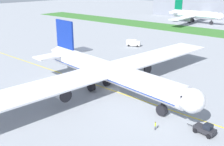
{
  "coord_description": "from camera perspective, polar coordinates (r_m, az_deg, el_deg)",
  "views": [
    {
      "loc": [
        43.73,
        -50.34,
        27.75
      ],
      "look_at": [
        -2.02,
        2.42,
        3.65
      ],
      "focal_mm": 42.89,
      "sensor_mm": 36.0,
      "label": 1
    }
  ],
  "objects": [
    {
      "name": "ground_plane",
      "position": [
        72.22,
        -0.05,
        -3.55
      ],
      "size": [
        600.0,
        600.0,
        0.0
      ],
      "primitive_type": "plane",
      "color": "#9399A0",
      "rests_on": "ground"
    },
    {
      "name": "airliner_foreground",
      "position": [
        69.21,
        -1.33,
        0.47
      ],
      "size": [
        55.01,
        88.54,
        16.81
      ],
      "color": "white",
      "rests_on": "ground"
    },
    {
      "name": "traffic_cone_near_nose",
      "position": [
        72.52,
        -21.83,
        -4.67
      ],
      "size": [
        0.36,
        0.36,
        0.58
      ],
      "color": "#F2590C",
      "rests_on": "ground"
    },
    {
      "name": "pushback_tug",
      "position": [
        54.93,
        19.26,
        -11.25
      ],
      "size": [
        5.88,
        2.7,
        2.27
      ],
      "color": "#26262B",
      "rests_on": "ground"
    },
    {
      "name": "service_truck_baggage_loader",
      "position": [
        120.49,
        4.55,
        6.45
      ],
      "size": [
        6.38,
        4.21,
        2.94
      ],
      "color": "white",
      "rests_on": "ground"
    },
    {
      "name": "apron_taxi_line",
      "position": [
        71.99,
        -0.23,
        -3.63
      ],
      "size": [
        280.0,
        0.36,
        0.01
      ],
      "primitive_type": "cube",
      "color": "yellow",
      "rests_on": "ground"
    },
    {
      "name": "ground_crew_marshaller_front",
      "position": [
        72.67,
        -12.37,
        -3.03
      ],
      "size": [
        0.47,
        0.48,
        1.63
      ],
      "color": "black",
      "rests_on": "ground"
    },
    {
      "name": "ground_crew_wingwalker_starboard",
      "position": [
        68.64,
        -14.59,
        -4.55
      ],
      "size": [
        0.49,
        0.45,
        1.65
      ],
      "color": "black",
      "rests_on": "ground"
    },
    {
      "name": "ground_crew_wingwalker_port",
      "position": [
        54.02,
        9.22,
        -10.86
      ],
      "size": [
        0.44,
        0.54,
        1.72
      ],
      "color": "black",
      "rests_on": "ground"
    },
    {
      "name": "terminal_building",
      "position": [
        227.32,
        21.71,
        13.01
      ],
      "size": [
        105.1,
        20.0,
        18.0
      ],
      "primitive_type": "cube",
      "color": "gray",
      "rests_on": "ground"
    },
    {
      "name": "parked_airliner_far_left",
      "position": [
        196.72,
        17.16,
        11.77
      ],
      "size": [
        39.61,
        60.29,
        16.7
      ],
      "color": "white",
      "rests_on": "ground"
    }
  ]
}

